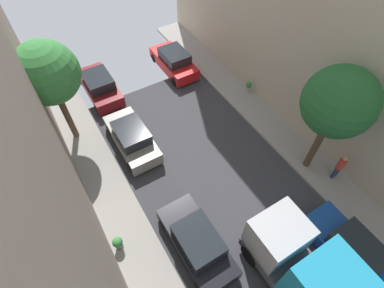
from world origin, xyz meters
name	(u,v)px	position (x,y,z in m)	size (l,w,h in m)	color
parked_car_left_2	(197,242)	(-2.70, 4.87, 0.72)	(1.78, 4.20, 1.57)	black
parked_car_left_3	(132,138)	(-2.70, 11.72, 0.72)	(1.78, 4.20, 1.57)	gray
parked_car_left_4	(100,86)	(-2.70, 16.84, 0.72)	(1.78, 4.20, 1.57)	maroon
parked_car_right_2	(351,251)	(2.70, 1.15, 0.72)	(1.78, 4.20, 1.57)	#194799
parked_car_right_3	(174,61)	(2.70, 16.63, 0.72)	(1.78, 4.20, 1.57)	red
pedestrian	(340,166)	(5.37, 4.31, 1.07)	(0.40, 0.36, 1.72)	#2D334C
street_tree_0	(47,74)	(-5.28, 14.08, 4.60)	(3.09, 3.09, 6.03)	brown
street_tree_1	(339,103)	(4.72, 5.60, 4.70)	(3.16, 3.16, 6.17)	brown
potted_plant_1	(248,87)	(5.64, 11.91, 0.56)	(0.37, 0.37, 0.76)	#B2A899
potted_plant_3	(118,243)	(-5.64, 6.66, 0.58)	(0.45, 0.45, 0.76)	slate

